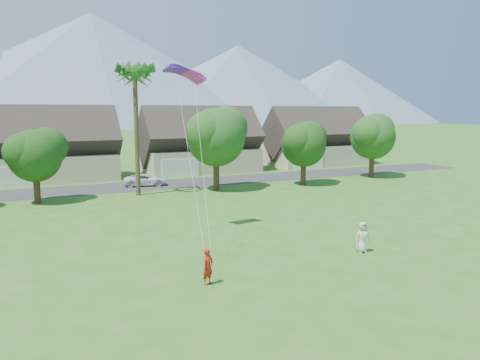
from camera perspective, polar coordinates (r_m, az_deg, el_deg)
ground at (r=21.88m, az=11.81°, el=-13.38°), size 500.00×500.00×0.00m
street at (r=52.18m, az=-11.56°, el=-0.69°), size 90.00×7.00×0.01m
kite_flyer at (r=22.21m, az=-3.94°, el=-10.50°), size 0.75×0.66×1.74m
watcher at (r=27.93m, az=14.69°, el=-6.75°), size 0.97×0.73×1.79m
parked_car at (r=52.11m, az=-11.47°, el=0.01°), size 4.94×2.99×1.28m
mountain_ridge at (r=277.75m, az=-21.51°, el=12.11°), size 540.00×240.00×70.00m
houses_row at (r=60.60m, az=-13.32°, el=3.76°), size 72.75×8.19×8.86m
tree_row at (r=45.49m, az=-11.23°, el=4.21°), size 62.27×6.67×8.45m
fan_palm at (r=45.90m, az=-12.73°, el=12.84°), size 3.00×3.00×13.80m
parafoil_kite at (r=30.95m, az=-6.70°, el=13.00°), size 2.79×1.17×0.50m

